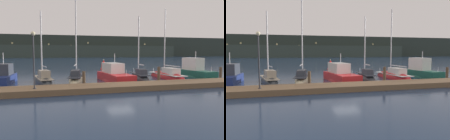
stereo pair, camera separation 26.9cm
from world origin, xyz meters
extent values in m
plane|color=#192D4C|center=(0.00, 0.00, 0.00)|extent=(400.00, 400.00, 0.00)
cube|color=brown|center=(0.00, -2.41, 0.23)|extent=(30.92, 2.80, 0.45)
cylinder|color=#4C3D2D|center=(-3.65, -0.76, 0.74)|extent=(0.28, 0.28, 1.47)
cylinder|color=#4C3D2D|center=(3.65, -0.76, 0.87)|extent=(0.28, 0.28, 1.73)
cylinder|color=#4C3D2D|center=(10.96, -0.76, 0.78)|extent=(0.28, 0.28, 1.56)
ellipsoid|color=navy|center=(-10.99, 4.15, 0.00)|extent=(2.07, 5.41, 1.06)
cube|color=navy|center=(-10.99, 4.15, 0.41)|extent=(1.90, 4.87, 0.83)
cube|color=#333842|center=(-10.96, 4.68, 1.39)|extent=(1.34, 2.40, 1.13)
cube|color=black|center=(-10.90, 5.74, 1.56)|extent=(1.08, 0.29, 0.51)
cylinder|color=silver|center=(-10.98, 4.26, 2.53)|extent=(0.07, 0.07, 1.15)
ellipsoid|color=#2D3338|center=(-7.20, 3.22, 0.00)|extent=(2.56, 6.05, 1.70)
cube|color=#A39984|center=(-7.20, 3.22, 0.57)|extent=(2.15, 5.08, 0.08)
cube|color=#A39984|center=(-7.07, 2.53, 0.99)|extent=(1.23, 2.01, 0.76)
cylinder|color=silver|center=(-7.29, 3.68, 3.92)|extent=(0.12, 0.12, 6.70)
cylinder|color=silver|center=(-7.06, 2.46, 1.77)|extent=(0.56, 2.46, 0.09)
cylinder|color=silver|center=(-7.72, 5.87, 0.82)|extent=(0.04, 0.04, 0.50)
ellipsoid|color=beige|center=(-3.81, 3.72, 0.00)|extent=(2.67, 6.49, 1.39)
cube|color=#333842|center=(-3.81, 3.72, 0.64)|extent=(2.24, 5.45, 0.08)
cube|color=#333842|center=(-3.96, 2.98, 0.98)|extent=(1.26, 2.16, 0.60)
cylinder|color=silver|center=(-3.71, 4.22, 5.03)|extent=(0.12, 0.12, 8.78)
cylinder|color=silver|center=(-3.98, 2.86, 1.82)|extent=(0.63, 2.73, 0.09)
cylinder|color=silver|center=(-3.24, 6.57, 0.89)|extent=(0.04, 0.04, 0.50)
ellipsoid|color=red|center=(0.25, 2.66, 0.00)|extent=(2.91, 7.03, 1.36)
cube|color=red|center=(0.25, 2.66, 0.44)|extent=(2.67, 6.33, 0.87)
cube|color=silver|center=(0.19, 3.34, 1.41)|extent=(1.84, 3.14, 1.07)
cube|color=black|center=(0.07, 4.71, 1.57)|extent=(1.41, 0.35, 0.48)
cylinder|color=silver|center=(0.23, 2.79, 2.46)|extent=(0.07, 0.07, 1.04)
cylinder|color=silver|center=(0.50, -0.21, 1.17)|extent=(0.04, 0.04, 0.60)
ellipsoid|color=#2D3338|center=(3.66, 3.99, 0.00)|extent=(2.15, 5.95, 1.37)
cube|color=#333842|center=(3.66, 3.99, 0.58)|extent=(1.80, 5.00, 0.08)
cube|color=#333842|center=(3.58, 3.29, 0.91)|extent=(1.10, 1.95, 0.59)
cylinder|color=silver|center=(3.71, 4.45, 3.95)|extent=(0.12, 0.12, 6.75)
cylinder|color=silver|center=(3.60, 3.43, 1.69)|extent=(0.32, 2.04, 0.09)
cylinder|color=silver|center=(3.97, 6.65, 0.83)|extent=(0.04, 0.04, 0.50)
ellipsoid|color=red|center=(7.14, 3.76, 0.00)|extent=(2.01, 7.40, 1.69)
cube|color=silver|center=(7.14, 3.76, 0.50)|extent=(1.69, 6.22, 0.08)
cube|color=silver|center=(7.16, 2.88, 0.91)|extent=(1.16, 2.38, 0.75)
cylinder|color=silver|center=(7.13, 4.35, 4.44)|extent=(0.12, 0.12, 7.88)
cylinder|color=silver|center=(7.17, 2.70, 1.54)|extent=(0.16, 3.31, 0.09)
cylinder|color=silver|center=(7.07, 7.15, 0.75)|extent=(0.04, 0.04, 0.50)
ellipsoid|color=#195647|center=(11.06, 3.45, 0.00)|extent=(2.37, 6.13, 1.31)
cube|color=#195647|center=(11.06, 3.45, 0.44)|extent=(2.17, 5.52, 0.89)
cube|color=silver|center=(11.02, 4.05, 1.66)|extent=(1.52, 2.73, 1.54)
cube|color=black|center=(10.94, 5.25, 1.89)|extent=(1.21, 0.36, 0.68)
cylinder|color=silver|center=(11.05, 3.57, 2.84)|extent=(0.07, 0.07, 0.83)
cylinder|color=silver|center=(11.22, 0.92, 1.19)|extent=(0.04, 0.04, 0.60)
cylinder|color=red|center=(2.83, 18.38, 0.08)|extent=(1.17, 1.17, 0.16)
cylinder|color=red|center=(2.83, 18.38, 0.69)|extent=(0.78, 0.78, 1.05)
cone|color=red|center=(2.83, 18.38, 1.46)|extent=(0.55, 0.55, 0.50)
sphere|color=#F9EAB7|center=(2.83, 18.38, 1.76)|extent=(0.16, 0.16, 0.16)
cylinder|color=#2D2D33|center=(-7.65, -2.82, 0.48)|extent=(0.24, 0.24, 0.06)
cylinder|color=#2D2D33|center=(-7.65, -2.82, 2.44)|extent=(0.10, 0.10, 3.86)
sphere|color=#F9EAB7|center=(-7.65, -2.82, 4.51)|extent=(0.32, 0.32, 0.32)
cube|color=#28332D|center=(0.00, 117.69, 6.41)|extent=(240.00, 16.00, 12.83)
cube|color=#333F39|center=(-2.62, 107.69, 3.40)|extent=(144.00, 10.00, 6.80)
cube|color=#F4DB8C|center=(15.80, 109.64, 8.46)|extent=(0.80, 0.10, 0.80)
cube|color=#F4DB8C|center=(5.82, 109.64, 6.71)|extent=(0.80, 0.10, 0.80)
cube|color=#F4DB8C|center=(13.24, 109.64, 2.33)|extent=(0.80, 0.10, 0.80)
cube|color=#F4DB8C|center=(52.57, 109.64, 8.04)|extent=(0.80, 0.10, 0.80)
cube|color=#F4DB8C|center=(36.33, 109.64, 4.26)|extent=(0.80, 0.10, 0.80)
cube|color=#F4DB8C|center=(-25.71, 109.64, 7.94)|extent=(0.80, 0.10, 0.80)
cube|color=#F4DB8C|center=(-6.68, 109.64, 7.50)|extent=(0.80, 0.10, 0.80)
cube|color=#F4DB8C|center=(4.84, 109.64, 3.15)|extent=(0.80, 0.10, 0.80)
camera|label=1|loc=(-6.54, -19.75, 3.18)|focal=35.00mm
camera|label=2|loc=(-6.29, -19.82, 3.18)|focal=35.00mm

